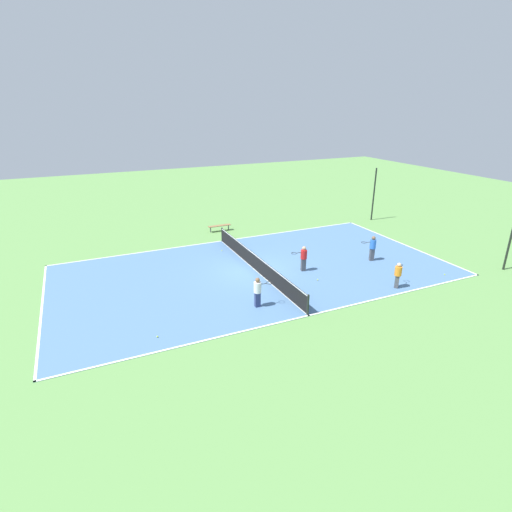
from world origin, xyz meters
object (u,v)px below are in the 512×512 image
(tennis_net, at_px, (256,262))
(bench, at_px, (220,226))
(player_coach_red, at_px, (304,257))
(player_center_orange, at_px, (398,274))
(tennis_ball_right_alley, at_px, (318,280))
(tennis_ball_midcourt, at_px, (445,274))
(tennis_ball_left_sideline, at_px, (157,337))
(player_near_white, at_px, (258,290))
(fence_post_back_left, at_px, (374,195))
(fence_post_back_right, at_px, (511,235))
(player_near_blue, at_px, (372,247))
(tennis_ball_far_baseline, at_px, (222,250))

(tennis_net, xyz_separation_m, bench, (-8.05, 0.66, -0.14))
(bench, distance_m, player_coach_red, 9.41)
(tennis_net, distance_m, player_center_orange, 7.68)
(tennis_ball_right_alley, distance_m, tennis_ball_midcourt, 7.26)
(tennis_ball_right_alley, bearing_deg, tennis_ball_left_sideline, -77.20)
(player_center_orange, bearing_deg, bench, 69.77)
(player_near_white, distance_m, fence_post_back_left, 17.88)
(bench, height_order, tennis_ball_right_alley, bench)
(tennis_ball_right_alley, bearing_deg, player_near_white, -72.29)
(tennis_ball_right_alley, relative_size, fence_post_back_right, 0.02)
(player_coach_red, bearing_deg, player_near_white, 43.34)
(player_coach_red, bearing_deg, tennis_ball_left_sideline, 30.57)
(tennis_net, xyz_separation_m, player_center_orange, (5.12, 5.72, 0.27))
(player_coach_red, bearing_deg, player_center_orange, 138.82)
(player_near_blue, height_order, fence_post_back_right, fence_post_back_right)
(tennis_ball_right_alley, relative_size, tennis_ball_left_sideline, 1.00)
(player_center_orange, xyz_separation_m, tennis_ball_right_alley, (-2.45, -3.26, -0.74))
(player_center_orange, height_order, tennis_ball_far_baseline, player_center_orange)
(player_near_blue, height_order, tennis_ball_far_baseline, player_near_blue)
(tennis_net, bearing_deg, player_coach_red, 64.29)
(tennis_ball_midcourt, relative_size, fence_post_back_left, 0.02)
(bench, xyz_separation_m, tennis_ball_left_sideline, (12.79, -7.28, -0.33))
(fence_post_back_left, bearing_deg, fence_post_back_right, 0.00)
(player_near_blue, xyz_separation_m, tennis_ball_midcourt, (3.51, 2.27, -0.85))
(player_near_white, relative_size, tennis_ball_midcourt, 21.71)
(tennis_net, bearing_deg, tennis_ball_right_alley, 42.57)
(tennis_ball_midcourt, bearing_deg, player_coach_red, -119.09)
(bench, height_order, fence_post_back_right, fence_post_back_right)
(player_coach_red, bearing_deg, bench, -70.06)
(tennis_ball_midcourt, xyz_separation_m, tennis_ball_left_sideline, (-0.27, -15.96, 0.00))
(player_near_blue, distance_m, tennis_ball_midcourt, 4.26)
(tennis_net, xyz_separation_m, fence_post_back_right, (5.81, 13.14, 1.59))
(player_center_orange, height_order, tennis_ball_midcourt, player_center_orange)
(player_near_blue, relative_size, player_near_white, 1.05)
(tennis_ball_right_alley, bearing_deg, player_near_blue, 104.24)
(tennis_ball_right_alley, bearing_deg, tennis_ball_far_baseline, -154.24)
(bench, distance_m, fence_post_back_right, 18.73)
(tennis_ball_far_baseline, height_order, fence_post_back_left, fence_post_back_left)
(player_near_blue, height_order, fence_post_back_left, fence_post_back_left)
(player_near_blue, bearing_deg, tennis_ball_right_alley, 30.53)
(tennis_ball_left_sideline, xyz_separation_m, fence_post_back_right, (1.07, 19.75, 2.06))
(tennis_ball_right_alley, xyz_separation_m, tennis_ball_left_sideline, (2.06, -9.08, 0.00))
(player_center_orange, distance_m, tennis_ball_far_baseline, 11.06)
(bench, xyz_separation_m, player_near_white, (12.07, -2.40, 0.47))
(bench, height_order, player_near_white, player_near_white)
(tennis_net, relative_size, tennis_ball_midcourt, 167.99)
(player_near_blue, height_order, tennis_ball_right_alley, player_near_blue)
(bench, bearing_deg, fence_post_back_right, -48.02)
(tennis_net, xyz_separation_m, tennis_ball_left_sideline, (4.74, -6.62, -0.47))
(player_near_white, distance_m, tennis_ball_left_sideline, 4.99)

